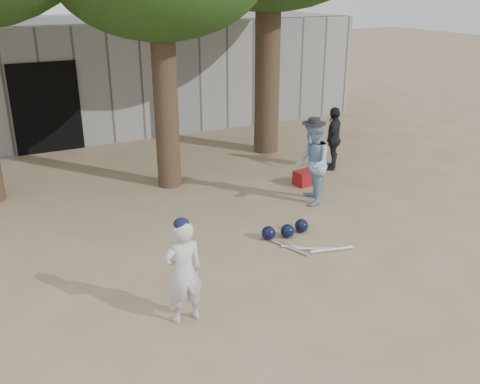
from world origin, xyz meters
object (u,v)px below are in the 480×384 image
boy_player (184,272)px  spectator_dark (334,138)px  spectator_blue (312,163)px  red_bag (305,178)px

boy_player → spectator_dark: size_ratio=0.95×
spectator_blue → red_bag: spectator_blue is taller
boy_player → spectator_blue: size_ratio=0.85×
red_bag → spectator_blue: bearing=-117.6°
spectator_blue → boy_player: bearing=-29.2°
boy_player → spectator_blue: bearing=-145.1°
boy_player → spectator_dark: (5.15, 3.93, 0.03)m
spectator_blue → spectator_dark: bearing=158.7°
spectator_dark → red_bag: spectator_dark is taller
boy_player → red_bag: size_ratio=3.22×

